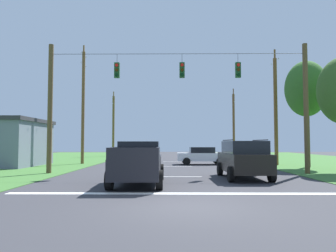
{
  "coord_description": "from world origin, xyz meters",
  "views": [
    {
      "loc": [
        -0.44,
        -9.58,
        1.87
      ],
      "look_at": [
        -0.64,
        10.02,
        2.92
      ],
      "focal_mm": 34.31,
      "sensor_mm": 36.0,
      "label": 1
    }
  ],
  "objects_px": {
    "utility_pole_mid_left": "(83,104)",
    "tree_roadside_far_right": "(306,89)",
    "suv_black": "(243,158)",
    "utility_pole_far_right": "(234,123)",
    "utility_pole_far_left": "(113,124)",
    "pickup_truck": "(139,163)",
    "overhead_signal_span": "(178,103)",
    "utility_pole_mid_right": "(276,110)",
    "distant_car_crossing_white": "(202,155)"
  },
  "relations": [
    {
      "from": "pickup_truck",
      "to": "utility_pole_far_left",
      "type": "xyz_separation_m",
      "value": [
        -6.82,
        31.08,
        3.58
      ]
    },
    {
      "from": "distant_car_crossing_white",
      "to": "tree_roadside_far_right",
      "type": "distance_m",
      "value": 10.02
    },
    {
      "from": "distant_car_crossing_white",
      "to": "utility_pole_far_right",
      "type": "xyz_separation_m",
      "value": [
        6.15,
        17.16,
        3.87
      ]
    },
    {
      "from": "utility_pole_far_right",
      "to": "utility_pole_mid_left",
      "type": "bearing_deg",
      "value": -135.41
    },
    {
      "from": "pickup_truck",
      "to": "utility_pole_far_right",
      "type": "bearing_deg",
      "value": 71.32
    },
    {
      "from": "suv_black",
      "to": "utility_pole_mid_right",
      "type": "height_order",
      "value": "utility_pole_mid_right"
    },
    {
      "from": "suv_black",
      "to": "utility_pole_mid_right",
      "type": "relative_size",
      "value": 0.49
    },
    {
      "from": "utility_pole_far_right",
      "to": "utility_pole_far_left",
      "type": "relative_size",
      "value": 1.04
    },
    {
      "from": "utility_pole_mid_right",
      "to": "tree_roadside_far_right",
      "type": "relative_size",
      "value": 1.2
    },
    {
      "from": "distant_car_crossing_white",
      "to": "suv_black",
      "type": "bearing_deg",
      "value": -84.33
    },
    {
      "from": "overhead_signal_span",
      "to": "distant_car_crossing_white",
      "type": "height_order",
      "value": "overhead_signal_span"
    },
    {
      "from": "pickup_truck",
      "to": "distant_car_crossing_white",
      "type": "relative_size",
      "value": 1.25
    },
    {
      "from": "pickup_truck",
      "to": "utility_pole_mid_right",
      "type": "height_order",
      "value": "utility_pole_mid_right"
    },
    {
      "from": "suv_black",
      "to": "utility_pole_far_right",
      "type": "bearing_deg",
      "value": 79.94
    },
    {
      "from": "suv_black",
      "to": "utility_pole_mid_left",
      "type": "distance_m",
      "value": 17.24
    },
    {
      "from": "pickup_truck",
      "to": "overhead_signal_span",
      "type": "bearing_deg",
      "value": 68.79
    },
    {
      "from": "overhead_signal_span",
      "to": "suv_black",
      "type": "bearing_deg",
      "value": -38.02
    },
    {
      "from": "utility_pole_far_right",
      "to": "utility_pole_far_left",
      "type": "bearing_deg",
      "value": 178.54
    },
    {
      "from": "overhead_signal_span",
      "to": "utility_pole_mid_left",
      "type": "bearing_deg",
      "value": 132.72
    },
    {
      "from": "pickup_truck",
      "to": "utility_pole_far_left",
      "type": "height_order",
      "value": "utility_pole_far_left"
    },
    {
      "from": "utility_pole_mid_left",
      "to": "utility_pole_far_left",
      "type": "height_order",
      "value": "utility_pole_mid_left"
    },
    {
      "from": "suv_black",
      "to": "utility_pole_far_left",
      "type": "bearing_deg",
      "value": 112.85
    },
    {
      "from": "pickup_truck",
      "to": "tree_roadside_far_right",
      "type": "relative_size",
      "value": 0.66
    },
    {
      "from": "overhead_signal_span",
      "to": "tree_roadside_far_right",
      "type": "relative_size",
      "value": 1.96
    },
    {
      "from": "overhead_signal_span",
      "to": "utility_pole_mid_left",
      "type": "height_order",
      "value": "utility_pole_mid_left"
    },
    {
      "from": "suv_black",
      "to": "utility_pole_far_right",
      "type": "height_order",
      "value": "utility_pole_far_right"
    },
    {
      "from": "tree_roadside_far_right",
      "to": "pickup_truck",
      "type": "bearing_deg",
      "value": -140.24
    },
    {
      "from": "suv_black",
      "to": "utility_pole_mid_left",
      "type": "height_order",
      "value": "utility_pole_mid_left"
    },
    {
      "from": "distant_car_crossing_white",
      "to": "utility_pole_far_left",
      "type": "distance_m",
      "value": 21.11
    },
    {
      "from": "distant_car_crossing_white",
      "to": "utility_pole_far_right",
      "type": "distance_m",
      "value": 18.63
    },
    {
      "from": "overhead_signal_span",
      "to": "utility_pole_mid_left",
      "type": "distance_m",
      "value": 12.43
    },
    {
      "from": "pickup_truck",
      "to": "tree_roadside_far_right",
      "type": "distance_m",
      "value": 16.39
    },
    {
      "from": "utility_pole_mid_left",
      "to": "tree_roadside_far_right",
      "type": "height_order",
      "value": "utility_pole_mid_left"
    },
    {
      "from": "tree_roadside_far_right",
      "to": "utility_pole_mid_left",
      "type": "bearing_deg",
      "value": 167.63
    },
    {
      "from": "utility_pole_far_left",
      "to": "utility_pole_mid_left",
      "type": "bearing_deg",
      "value": -88.9
    },
    {
      "from": "distant_car_crossing_white",
      "to": "tree_roadside_far_right",
      "type": "height_order",
      "value": "tree_roadside_far_right"
    },
    {
      "from": "tree_roadside_far_right",
      "to": "utility_pole_far_left",
      "type": "bearing_deg",
      "value": 131.7
    },
    {
      "from": "utility_pole_mid_right",
      "to": "utility_pole_far_right",
      "type": "height_order",
      "value": "utility_pole_mid_right"
    },
    {
      "from": "overhead_signal_span",
      "to": "utility_pole_mid_right",
      "type": "xyz_separation_m",
      "value": [
        8.47,
        7.44,
        0.35
      ]
    },
    {
      "from": "overhead_signal_span",
      "to": "pickup_truck",
      "type": "xyz_separation_m",
      "value": [
        -1.91,
        -4.92,
        -3.41
      ]
    },
    {
      "from": "distant_car_crossing_white",
      "to": "utility_pole_far_right",
      "type": "height_order",
      "value": "utility_pole_far_right"
    },
    {
      "from": "utility_pole_far_right",
      "to": "tree_roadside_far_right",
      "type": "bearing_deg",
      "value": -85.51
    },
    {
      "from": "overhead_signal_span",
      "to": "utility_pole_mid_right",
      "type": "bearing_deg",
      "value": 41.31
    },
    {
      "from": "suv_black",
      "to": "utility_pole_far_left",
      "type": "xyz_separation_m",
      "value": [
        -12.15,
        28.83,
        3.49
      ]
    },
    {
      "from": "utility_pole_mid_right",
      "to": "tree_roadside_far_right",
      "type": "xyz_separation_m",
      "value": [
        1.61,
        -2.39,
        1.32
      ]
    },
    {
      "from": "utility_pole_mid_left",
      "to": "suv_black",
      "type": "bearing_deg",
      "value": -44.88
    },
    {
      "from": "overhead_signal_span",
      "to": "tree_roadside_far_right",
      "type": "xyz_separation_m",
      "value": [
        10.07,
        5.05,
        1.66
      ]
    },
    {
      "from": "utility_pole_mid_right",
      "to": "utility_pole_mid_left",
      "type": "relative_size",
      "value": 0.91
    },
    {
      "from": "distant_car_crossing_white",
      "to": "utility_pole_mid_right",
      "type": "distance_m",
      "value": 7.4
    },
    {
      "from": "utility_pole_mid_left",
      "to": "tree_roadside_far_right",
      "type": "distance_m",
      "value": 18.93
    }
  ]
}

